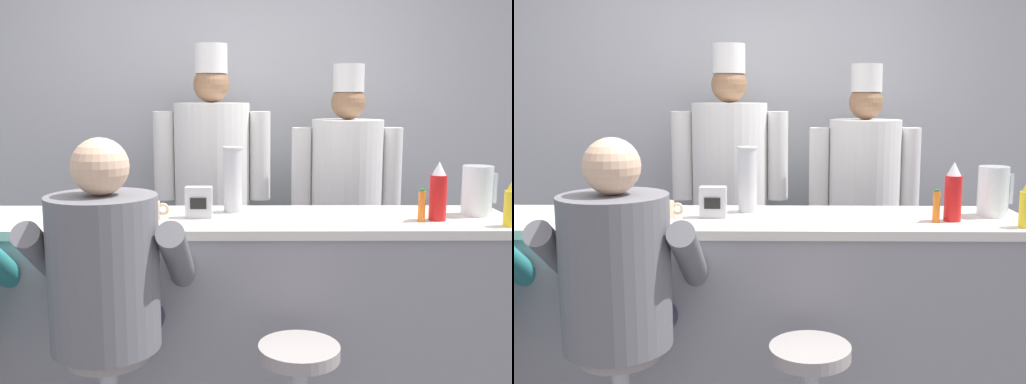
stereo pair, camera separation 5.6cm
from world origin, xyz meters
TOP-DOWN VIEW (x-y plane):
  - wall_back at (0.00, 1.76)m, footprint 10.00×0.06m
  - diner_counter at (0.00, 0.29)m, footprint 2.70×0.58m
  - ketchup_bottle_red at (0.99, 0.22)m, footprint 0.08×0.08m
  - mustard_bottle_yellow at (1.26, 0.09)m, footprint 0.06×0.06m
  - hot_sauce_bottle_orange at (0.91, 0.19)m, footprint 0.03×0.03m
  - water_pitcher_clear at (1.20, 0.33)m, footprint 0.16×0.14m
  - breakfast_plate at (-0.62, 0.25)m, footprint 0.26×0.26m
  - coffee_mug_tan at (-0.28, 0.26)m, footprint 0.12×0.08m
  - cup_stack_steel at (0.08, 0.42)m, footprint 0.10×0.10m
  - napkin_dispenser_chrome at (-0.07, 0.28)m, footprint 0.12×0.07m
  - diner_seated_grey at (-0.37, -0.23)m, footprint 0.61×0.60m
  - cook_in_whites_near at (-0.09, 1.37)m, footprint 0.73×0.47m
  - cook_in_whites_far at (0.75, 1.30)m, footprint 0.68×0.44m

SIDE VIEW (x-z plane):
  - diner_counter at x=0.00m, z-range 0.00..1.01m
  - diner_seated_grey at x=-0.37m, z-range 0.17..1.58m
  - cook_in_whites_far at x=0.75m, z-range 0.09..1.83m
  - breakfast_plate at x=-0.62m, z-range 1.00..1.05m
  - cook_in_whites_near at x=-0.09m, z-range 0.09..1.97m
  - coffee_mug_tan at x=-0.28m, z-range 1.01..1.09m
  - hot_sauce_bottle_orange at x=0.91m, z-range 1.01..1.15m
  - napkin_dispenser_chrome at x=-0.07m, z-range 1.01..1.15m
  - mustard_bottle_yellow at x=1.26m, z-range 1.00..1.21m
  - water_pitcher_clear at x=1.20m, z-range 1.01..1.24m
  - ketchup_bottle_red at x=0.99m, z-range 1.00..1.26m
  - cup_stack_steel at x=0.08m, z-range 1.01..1.32m
  - wall_back at x=0.00m, z-range 0.00..2.70m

